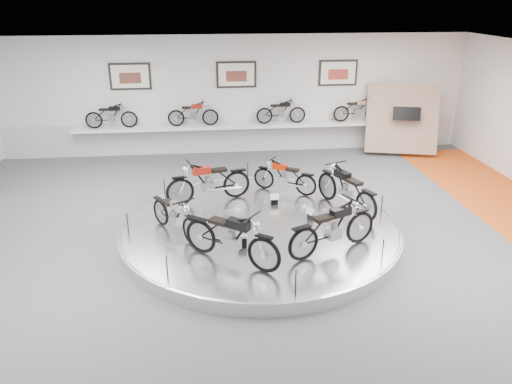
{
  "coord_description": "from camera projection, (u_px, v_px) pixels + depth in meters",
  "views": [
    {
      "loc": [
        -1.26,
        -10.0,
        5.25
      ],
      "look_at": [
        -0.06,
        0.6,
        0.98
      ],
      "focal_mm": 35.0,
      "sensor_mm": 36.0,
      "label": 1
    }
  ],
  "objects": [
    {
      "name": "bike_b",
      "position": [
        285.0,
        176.0,
        13.16
      ],
      "size": [
        1.57,
        1.25,
        0.89
      ],
      "primitive_type": null,
      "rotation": [
        0.0,
        0.0,
        2.59
      ],
      "color": "#B12200",
      "rests_on": "display_platform"
    },
    {
      "name": "display_panel",
      "position": [
        402.0,
        119.0,
        17.06
      ],
      "size": [
        2.56,
        1.52,
        2.3
      ],
      "primitive_type": "cube",
      "rotation": [
        -0.35,
        0.0,
        -0.26
      ],
      "color": "#A17E68",
      "rests_on": "floor"
    },
    {
      "name": "bike_d",
      "position": [
        175.0,
        215.0,
        10.82
      ],
      "size": [
        1.34,
        1.63,
        0.93
      ],
      "primitive_type": null,
      "rotation": [
        0.0,
        0.0,
        5.29
      ],
      "color": "#BABABF",
      "rests_on": "display_platform"
    },
    {
      "name": "shelf",
      "position": [
        238.0,
        126.0,
        17.12
      ],
      "size": [
        11.0,
        0.55,
        0.1
      ],
      "primitive_type": "cube",
      "color": "silver",
      "rests_on": "wall_back"
    },
    {
      "name": "dado_band",
      "position": [
        237.0,
        136.0,
        17.54
      ],
      "size": [
        15.68,
        0.04,
        1.1
      ],
      "primitive_type": "cube",
      "color": "#BCBCBA",
      "rests_on": "floor"
    },
    {
      "name": "display_platform",
      "position": [
        260.0,
        230.0,
        11.53
      ],
      "size": [
        6.4,
        6.4,
        0.3
      ],
      "primitive_type": "cylinder",
      "color": "silver",
      "rests_on": "floor"
    },
    {
      "name": "bike_a",
      "position": [
        346.0,
        189.0,
        12.05
      ],
      "size": [
        1.34,
        1.98,
        1.1
      ],
      "primitive_type": null,
      "rotation": [
        0.0,
        0.0,
        1.97
      ],
      "color": "black",
      "rests_on": "display_platform"
    },
    {
      "name": "poster_right",
      "position": [
        338.0,
        73.0,
        17.09
      ],
      "size": [
        1.35,
        0.06,
        0.88
      ],
      "primitive_type": "cube",
      "color": "#F0E9CE",
      "rests_on": "wall_back"
    },
    {
      "name": "shelf_bike_b",
      "position": [
        193.0,
        115.0,
        16.81
      ],
      "size": [
        1.22,
        0.43,
        0.73
      ],
      "primitive_type": null,
      "color": "maroon",
      "rests_on": "shelf"
    },
    {
      "name": "shelf_bike_d",
      "position": [
        357.0,
        111.0,
        17.4
      ],
      "size": [
        1.22,
        0.43,
        0.73
      ],
      "primitive_type": null,
      "color": "#BABABF",
      "rests_on": "shelf"
    },
    {
      "name": "poster_center",
      "position": [
        236.0,
        75.0,
        16.73
      ],
      "size": [
        1.35,
        0.06,
        0.88
      ],
      "primitive_type": "cube",
      "color": "#F0E9CE",
      "rests_on": "wall_back"
    },
    {
      "name": "platform_rim",
      "position": [
        260.0,
        225.0,
        11.49
      ],
      "size": [
        6.4,
        6.4,
        0.1
      ],
      "primitive_type": "torus",
      "color": "#B2B2BA",
      "rests_on": "display_platform"
    },
    {
      "name": "shelf_bike_a",
      "position": [
        111.0,
        117.0,
        16.53
      ],
      "size": [
        1.22,
        0.43,
        0.73
      ],
      "primitive_type": null,
      "color": "black",
      "rests_on": "shelf"
    },
    {
      "name": "floor",
      "position": [
        261.0,
        242.0,
        11.31
      ],
      "size": [
        16.0,
        16.0,
        0.0
      ],
      "primitive_type": "plane",
      "color": "#4E4E51",
      "rests_on": "ground"
    },
    {
      "name": "wall_back",
      "position": [
        237.0,
        95.0,
        17.03
      ],
      "size": [
        16.0,
        0.0,
        16.0
      ],
      "primitive_type": "plane",
      "rotation": [
        1.57,
        0.0,
        0.0
      ],
      "color": "silver",
      "rests_on": "floor"
    },
    {
      "name": "ceiling",
      "position": [
        262.0,
        61.0,
        9.82
      ],
      "size": [
        16.0,
        16.0,
        0.0
      ],
      "primitive_type": "plane",
      "rotation": [
        3.14,
        0.0,
        0.0
      ],
      "color": "white",
      "rests_on": "wall_back"
    },
    {
      "name": "poster_left",
      "position": [
        130.0,
        76.0,
        16.36
      ],
      "size": [
        1.35,
        0.06,
        0.88
      ],
      "primitive_type": "cube",
      "color": "#F0E9CE",
      "rests_on": "wall_back"
    },
    {
      "name": "shelf_bike_c",
      "position": [
        281.0,
        113.0,
        17.12
      ],
      "size": [
        1.22,
        0.43,
        0.73
      ],
      "primitive_type": null,
      "color": "black",
      "rests_on": "shelf"
    },
    {
      "name": "bike_f",
      "position": [
        333.0,
        227.0,
        10.08
      ],
      "size": [
        1.95,
        1.35,
        1.08
      ],
      "primitive_type": null,
      "rotation": [
        0.0,
        0.0,
        6.71
      ],
      "color": "black",
      "rests_on": "display_platform"
    },
    {
      "name": "bike_e",
      "position": [
        231.0,
        237.0,
        9.67
      ],
      "size": [
        1.88,
        1.67,
        1.1
      ],
      "primitive_type": null,
      "rotation": [
        0.0,
        0.0,
        5.62
      ],
      "color": "black",
      "rests_on": "display_platform"
    },
    {
      "name": "bike_c",
      "position": [
        209.0,
        181.0,
        12.52
      ],
      "size": [
        1.97,
        1.12,
        1.1
      ],
      "primitive_type": null,
      "rotation": [
        0.0,
        0.0,
        3.4
      ],
      "color": "maroon",
      "rests_on": "display_platform"
    }
  ]
}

